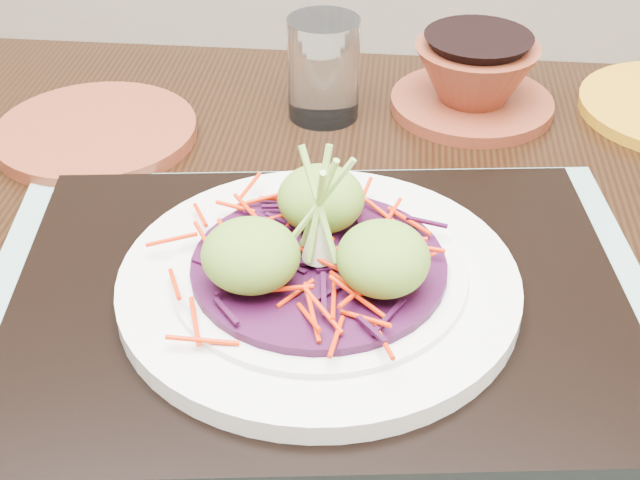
{
  "coord_description": "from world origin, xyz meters",
  "views": [
    {
      "loc": [
        0.1,
        -0.46,
        1.14
      ],
      "look_at": [
        0.08,
        0.03,
        0.79
      ],
      "focal_mm": 50.0,
      "sensor_mm": 36.0,
      "label": 1
    }
  ],
  "objects_px": {
    "terracotta_side_plate": "(96,132)",
    "serving_tray": "(319,302)",
    "dining_table": "(314,365)",
    "water_glass": "(324,69)",
    "terracotta_bowl_set": "(474,81)",
    "white_plate": "(319,281)"
  },
  "relations": [
    {
      "from": "dining_table",
      "to": "terracotta_bowl_set",
      "type": "bearing_deg",
      "value": 65.0
    },
    {
      "from": "dining_table",
      "to": "terracotta_side_plate",
      "type": "distance_m",
      "value": 0.3
    },
    {
      "from": "dining_table",
      "to": "serving_tray",
      "type": "xyz_separation_m",
      "value": [
        0.01,
        -0.05,
        0.11
      ]
    },
    {
      "from": "serving_tray",
      "to": "terracotta_bowl_set",
      "type": "distance_m",
      "value": 0.34
    },
    {
      "from": "dining_table",
      "to": "serving_tray",
      "type": "height_order",
      "value": "serving_tray"
    },
    {
      "from": "dining_table",
      "to": "water_glass",
      "type": "relative_size",
      "value": 12.58
    },
    {
      "from": "serving_tray",
      "to": "white_plate",
      "type": "bearing_deg",
      "value": 172.56
    },
    {
      "from": "dining_table",
      "to": "terracotta_side_plate",
      "type": "xyz_separation_m",
      "value": [
        -0.21,
        0.19,
        0.1
      ]
    },
    {
      "from": "serving_tray",
      "to": "water_glass",
      "type": "bearing_deg",
      "value": 87.62
    },
    {
      "from": "serving_tray",
      "to": "white_plate",
      "type": "xyz_separation_m",
      "value": [
        -0.0,
        0.0,
        0.02
      ]
    },
    {
      "from": "water_glass",
      "to": "terracotta_side_plate",
      "type": "bearing_deg",
      "value": -165.21
    },
    {
      "from": "white_plate",
      "to": "terracotta_side_plate",
      "type": "height_order",
      "value": "white_plate"
    },
    {
      "from": "dining_table",
      "to": "water_glass",
      "type": "xyz_separation_m",
      "value": [
        -0.0,
        0.25,
        0.15
      ]
    },
    {
      "from": "terracotta_side_plate",
      "to": "water_glass",
      "type": "distance_m",
      "value": 0.22
    },
    {
      "from": "white_plate",
      "to": "terracotta_side_plate",
      "type": "distance_m",
      "value": 0.33
    },
    {
      "from": "dining_table",
      "to": "terracotta_side_plate",
      "type": "bearing_deg",
      "value": 141.12
    },
    {
      "from": "terracotta_side_plate",
      "to": "serving_tray",
      "type": "bearing_deg",
      "value": -48.46
    },
    {
      "from": "terracotta_side_plate",
      "to": "terracotta_bowl_set",
      "type": "xyz_separation_m",
      "value": [
        0.35,
        0.07,
        0.02
      ]
    },
    {
      "from": "dining_table",
      "to": "terracotta_bowl_set",
      "type": "distance_m",
      "value": 0.32
    },
    {
      "from": "terracotta_side_plate",
      "to": "water_glass",
      "type": "height_order",
      "value": "water_glass"
    },
    {
      "from": "serving_tray",
      "to": "white_plate",
      "type": "distance_m",
      "value": 0.02
    },
    {
      "from": "water_glass",
      "to": "white_plate",
      "type": "bearing_deg",
      "value": -88.52
    }
  ]
}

